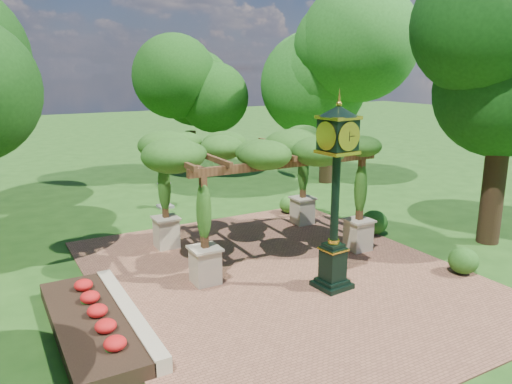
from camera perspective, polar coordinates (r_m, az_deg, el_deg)
ground at (r=13.93m, az=5.17°, el=-11.01°), size 120.00×120.00×0.00m
brick_plaza at (r=14.68m, az=2.92°, el=-9.53°), size 10.00×12.00×0.04m
border_wall at (r=12.51m, az=-14.36°, el=-13.42°), size 0.35×5.00×0.40m
flower_bed at (r=12.36m, az=-18.50°, el=-14.19°), size 1.50×5.00×0.36m
pedestal_clock at (r=13.13m, az=9.14°, el=1.20°), size 1.07×1.07×5.03m
pergola at (r=15.91m, az=0.68°, el=4.55°), size 6.37×4.05×3.98m
sundial at (r=21.88m, az=-10.39°, el=-0.53°), size 0.63×0.63×1.10m
shrub_front at (r=15.84m, az=22.62°, el=-7.25°), size 0.87×0.87×0.77m
shrub_mid at (r=18.51m, az=13.36°, el=-3.38°), size 1.14×1.14×0.86m
shrub_back at (r=20.67m, az=3.79°, el=-1.42°), size 0.97×0.97×0.71m
tree_north at (r=27.31m, az=-7.64°, el=11.04°), size 4.09×4.09×6.61m
tree_east_far at (r=26.08m, az=8.42°, el=14.90°), size 5.37×5.37×9.25m
tree_east_near at (r=18.27m, az=26.93°, el=13.74°), size 4.18×4.18×9.15m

